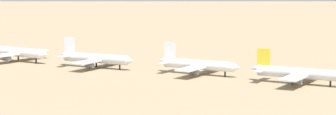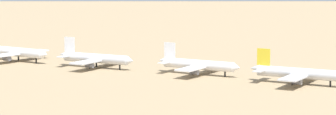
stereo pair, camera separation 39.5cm
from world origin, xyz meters
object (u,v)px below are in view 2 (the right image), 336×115
object	(u,v)px
parked_jet_white_2	(95,58)
parked_jet_white_3	(198,65)
parked_jet_orange_1	(16,52)
parked_jet_yellow_4	(297,73)

from	to	relation	value
parked_jet_white_2	parked_jet_white_3	size ratio (longest dim) A/B	1.03
parked_jet_white_3	parked_jet_orange_1	bearing A→B (deg)	-176.26
parked_jet_yellow_4	parked_jet_white_2	bearing A→B (deg)	-179.22
parked_jet_white_2	parked_jet_orange_1	bearing A→B (deg)	179.20
parked_jet_white_2	parked_jet_yellow_4	world-z (taller)	parked_jet_white_2
parked_jet_orange_1	parked_jet_white_3	xyz separation A→B (m)	(94.74, 3.17, -0.32)
parked_jet_white_2	parked_jet_yellow_4	distance (m)	92.39
parked_jet_white_3	parked_jet_yellow_4	bearing A→B (deg)	-3.19
parked_jet_white_3	parked_jet_yellow_4	size ratio (longest dim) A/B	0.99
parked_jet_white_3	parked_jet_yellow_4	distance (m)	43.97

